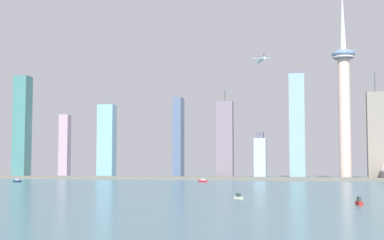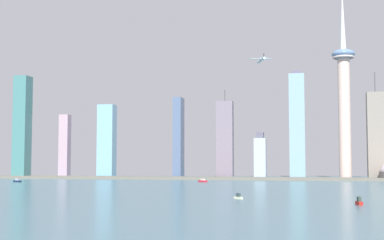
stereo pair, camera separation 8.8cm
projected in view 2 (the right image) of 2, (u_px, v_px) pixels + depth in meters
name	position (u px, v px, depth m)	size (l,w,h in m)	color
ground_plane	(24.00, 208.00, 316.14)	(6000.00, 6000.00, 0.00)	#406371
waterfront_pier	(197.00, 178.00, 808.05)	(878.97, 50.61, 3.59)	#656358
observation_tower	(344.00, 93.00, 811.56)	(33.72, 33.72, 284.84)	beige
skyscraper_0	(297.00, 125.00, 879.44)	(24.18, 25.01, 169.03)	#7DA2AE
skyscraper_1	(65.00, 146.00, 942.38)	(16.06, 15.25, 105.16)	#AC8D9E
skyscraper_2	(376.00, 136.00, 802.06)	(25.03, 16.47, 155.75)	gray
skyscraper_3	(107.00, 141.00, 899.13)	(26.14, 21.98, 117.57)	#76A8C2
skyscraper_4	(179.00, 138.00, 890.46)	(12.97, 27.85, 128.15)	slate
skyscraper_5	(260.00, 157.00, 879.28)	(18.30, 27.50, 71.82)	#A7BAC8
skyscraper_6	(225.00, 140.00, 844.85)	(25.05, 15.77, 135.35)	slate
skyscraper_7	(22.00, 127.00, 878.76)	(21.93, 22.92, 161.12)	#3E7675
boat_0	(359.00, 202.00, 339.68)	(4.19, 8.25, 5.16)	#A71F19
boat_2	(17.00, 181.00, 704.32)	(12.60, 8.08, 4.50)	#11213A
boat_3	(203.00, 181.00, 705.26)	(13.50, 13.73, 3.98)	red
boat_5	(238.00, 197.00, 395.49)	(7.18, 7.16, 3.96)	beige
airplane	(261.00, 60.00, 800.60)	(33.29, 34.62, 8.78)	#AAC4CE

